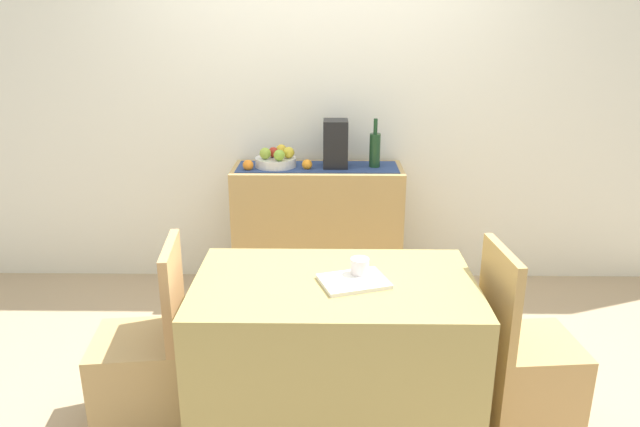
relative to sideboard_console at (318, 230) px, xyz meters
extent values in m
cube|color=tan|center=(0.01, -0.92, -0.45)|extent=(6.40, 6.40, 0.02)
cube|color=silver|center=(0.01, 0.26, 0.91)|extent=(6.40, 0.06, 2.70)
cube|color=tan|center=(0.00, 0.00, 0.00)|extent=(1.13, 0.42, 0.89)
cube|color=navy|center=(0.00, 0.00, 0.45)|extent=(1.06, 0.32, 0.01)
cylinder|color=silver|center=(-0.28, 0.00, 0.48)|extent=(0.27, 0.27, 0.06)
sphere|color=#A82A1C|center=(-0.29, 0.02, 0.54)|extent=(0.07, 0.07, 0.07)
sphere|color=gold|center=(-0.25, 0.09, 0.54)|extent=(0.07, 0.07, 0.07)
sphere|color=gold|center=(-0.19, -0.01, 0.55)|extent=(0.07, 0.07, 0.07)
sphere|color=#8EAB39|center=(-0.34, -0.04, 0.55)|extent=(0.08, 0.08, 0.08)
sphere|color=#85B438|center=(-0.25, -0.09, 0.55)|extent=(0.07, 0.07, 0.07)
cylinder|color=#1C3E21|center=(0.38, 0.00, 0.56)|extent=(0.07, 0.07, 0.23)
cylinder|color=#1C3E21|center=(0.38, 0.00, 0.72)|extent=(0.03, 0.03, 0.10)
cube|color=black|center=(0.12, 0.00, 0.60)|extent=(0.16, 0.18, 0.32)
sphere|color=orange|center=(-0.07, -0.06, 0.48)|extent=(0.07, 0.07, 0.07)
sphere|color=orange|center=(-0.45, -0.09, 0.48)|extent=(0.07, 0.07, 0.07)
cube|color=tan|center=(0.10, -1.45, -0.07)|extent=(1.24, 0.75, 0.74)
cube|color=white|center=(0.18, -1.47, 0.31)|extent=(0.33, 0.29, 0.02)
cylinder|color=silver|center=(0.21, -1.41, 0.34)|extent=(0.08, 0.08, 0.09)
cube|color=tan|center=(-0.80, -1.45, -0.22)|extent=(0.44, 0.44, 0.45)
cube|color=tan|center=(-0.62, -1.43, 0.23)|extent=(0.09, 0.40, 0.45)
cube|color=tan|center=(1.00, -1.45, -0.22)|extent=(0.43, 0.43, 0.45)
cube|color=tan|center=(0.82, -1.47, 0.23)|extent=(0.07, 0.40, 0.45)
camera|label=1|loc=(0.07, -3.78, 1.40)|focal=32.87mm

